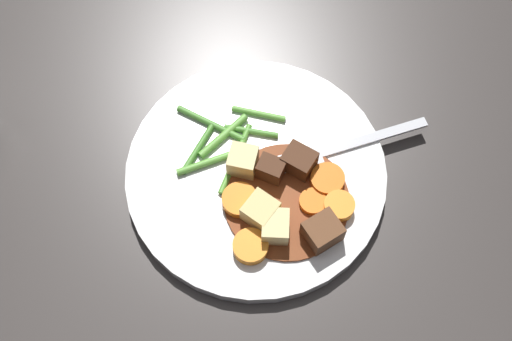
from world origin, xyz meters
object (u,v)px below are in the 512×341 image
object	(u,v)px
carrot_slice_0	(251,246)
meat_chunk_0	(319,235)
fork	(340,147)
potato_chunk_0	(243,161)
potato_chunk_2	(275,227)
carrot_slice_3	(339,206)
meat_chunk_1	(299,161)
carrot_slice_1	(313,202)
potato_chunk_1	(260,211)
carrot_slice_2	(240,200)
meat_chunk_2	(271,170)
carrot_slice_4	(327,180)
dinner_plate	(256,174)

from	to	relation	value
carrot_slice_0	meat_chunk_0	bearing A→B (deg)	56.07
meat_chunk_0	fork	distance (m)	0.10
potato_chunk_0	meat_chunk_0	size ratio (longest dim) A/B	0.86
potato_chunk_2	fork	world-z (taller)	potato_chunk_2
potato_chunk_0	meat_chunk_0	world-z (taller)	potato_chunk_0
carrot_slice_3	meat_chunk_1	size ratio (longest dim) A/B	0.99
carrot_slice_1	potato_chunk_2	size ratio (longest dim) A/B	0.91
potato_chunk_0	potato_chunk_2	bearing A→B (deg)	-17.43
carrot_slice_0	potato_chunk_1	world-z (taller)	potato_chunk_1
carrot_slice_2	meat_chunk_2	size ratio (longest dim) A/B	1.37
meat_chunk_2	carrot_slice_2	bearing A→B (deg)	-87.42
potato_chunk_0	carrot_slice_4	bearing A→B (deg)	36.79
carrot_slice_0	potato_chunk_2	size ratio (longest dim) A/B	1.14
carrot_slice_2	carrot_slice_4	world-z (taller)	same
carrot_slice_1	carrot_slice_2	bearing A→B (deg)	-132.79
carrot_slice_0	carrot_slice_2	size ratio (longest dim) A/B	0.97
potato_chunk_0	meat_chunk_0	bearing A→B (deg)	1.38
dinner_plate	meat_chunk_1	distance (m)	0.05
carrot_slice_1	potato_chunk_1	bearing A→B (deg)	-117.58
potato_chunk_2	meat_chunk_1	distance (m)	0.07
carrot_slice_3	potato_chunk_0	size ratio (longest dim) A/B	1.08
carrot_slice_3	meat_chunk_1	world-z (taller)	meat_chunk_1
meat_chunk_2	meat_chunk_1	bearing A→B (deg)	65.22
carrot_slice_2	dinner_plate	bearing A→B (deg)	113.61
dinner_plate	meat_chunk_0	size ratio (longest dim) A/B	8.12
potato_chunk_0	potato_chunk_2	distance (m)	0.07
meat_chunk_0	meat_chunk_1	xyz separation A→B (m)	(-0.07, 0.04, 0.00)
carrot_slice_2	potato_chunk_1	xyz separation A→B (m)	(0.02, 0.01, 0.01)
potato_chunk_0	potato_chunk_2	xyz separation A→B (m)	(0.07, -0.02, -0.00)
meat_chunk_0	fork	size ratio (longest dim) A/B	0.19
carrot_slice_2	carrot_slice_3	bearing A→B (deg)	44.19
fork	carrot_slice_1	bearing A→B (deg)	-68.73
carrot_slice_2	carrot_slice_4	distance (m)	0.09
carrot_slice_2	carrot_slice_3	size ratio (longest dim) A/B	1.16
potato_chunk_0	meat_chunk_1	bearing A→B (deg)	48.18
meat_chunk_2	carrot_slice_1	bearing A→B (deg)	10.64
potato_chunk_2	potato_chunk_0	bearing A→B (deg)	162.57
meat_chunk_2	carrot_slice_4	bearing A→B (deg)	39.73
potato_chunk_1	carrot_slice_0	bearing A→B (deg)	-57.93
meat_chunk_0	carrot_slice_0	bearing A→B (deg)	-123.93
potato_chunk_1	meat_chunk_2	size ratio (longest dim) A/B	1.14
carrot_slice_2	fork	distance (m)	0.12
carrot_slice_1	meat_chunk_2	xyz separation A→B (m)	(-0.05, -0.01, 0.01)
carrot_slice_0	potato_chunk_1	bearing A→B (deg)	122.07
carrot_slice_0	carrot_slice_4	xyz separation A→B (m)	(-0.00, 0.10, -0.00)
potato_chunk_1	meat_chunk_2	distance (m)	0.04
potato_chunk_0	fork	xyz separation A→B (m)	(0.05, 0.09, -0.01)
potato_chunk_1	meat_chunk_1	world-z (taller)	same
carrot_slice_0	carrot_slice_1	xyz separation A→B (m)	(0.01, 0.07, -0.00)
carrot_slice_1	fork	world-z (taller)	carrot_slice_1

